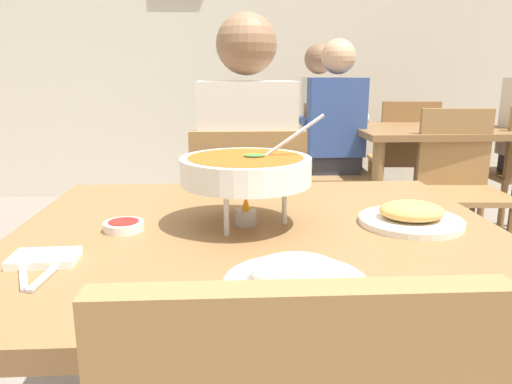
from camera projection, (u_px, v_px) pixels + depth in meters
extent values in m
cube|color=beige|center=(235.00, 25.00, 4.23)|extent=(10.00, 0.10, 3.00)
cube|color=brown|center=(260.00, 237.00, 1.12)|extent=(1.11, 0.96, 0.04)
cylinder|color=brown|center=(100.00, 307.00, 1.59)|extent=(0.07, 0.07, 0.71)
cylinder|color=brown|center=(398.00, 299.00, 1.64)|extent=(0.07, 0.07, 0.71)
cube|color=olive|center=(246.00, 237.00, 2.03)|extent=(0.44, 0.44, 0.03)
cube|color=olive|center=(248.00, 193.00, 1.77)|extent=(0.42, 0.04, 0.45)
cylinder|color=olive|center=(286.00, 269.00, 2.27)|extent=(0.04, 0.04, 0.42)
cylinder|color=olive|center=(204.00, 271.00, 2.25)|extent=(0.04, 0.04, 0.42)
cylinder|color=olive|center=(297.00, 307.00, 1.90)|extent=(0.04, 0.04, 0.42)
cylinder|color=olive|center=(199.00, 309.00, 1.88)|extent=(0.04, 0.04, 0.42)
cylinder|color=#2D2D38|center=(270.00, 282.00, 2.10)|extent=(0.10, 0.10, 0.45)
cylinder|color=#2D2D38|center=(223.00, 283.00, 2.09)|extent=(0.10, 0.10, 0.45)
cube|color=#2D2D38|center=(247.00, 221.00, 1.99)|extent=(0.32, 0.32, 0.12)
cube|color=beige|center=(247.00, 149.00, 1.84)|extent=(0.36, 0.20, 0.50)
sphere|color=#846047|center=(247.00, 44.00, 1.75)|extent=(0.22, 0.22, 0.22)
cylinder|color=beige|center=(283.00, 153.00, 2.05)|extent=(0.08, 0.28, 0.08)
cylinder|color=beige|center=(207.00, 154.00, 2.03)|extent=(0.08, 0.28, 0.08)
cylinder|color=silver|center=(284.00, 203.00, 1.14)|extent=(0.01, 0.01, 0.10)
cylinder|color=silver|center=(227.00, 196.00, 1.21)|extent=(0.01, 0.01, 0.10)
cylinder|color=silver|center=(226.00, 214.00, 1.05)|extent=(0.01, 0.01, 0.10)
torus|color=silver|center=(246.00, 183.00, 1.12)|extent=(0.21, 0.21, 0.01)
cylinder|color=#B2B2B7|center=(246.00, 217.00, 1.14)|extent=(0.05, 0.05, 0.04)
cone|color=orange|center=(246.00, 204.00, 1.13)|extent=(0.02, 0.02, 0.04)
cylinder|color=white|center=(246.00, 170.00, 1.11)|extent=(0.30, 0.30, 0.06)
cylinder|color=#B75119|center=(246.00, 159.00, 1.11)|extent=(0.26, 0.26, 0.01)
ellipsoid|color=#388433|center=(254.00, 155.00, 1.11)|extent=(0.05, 0.03, 0.01)
cylinder|color=silver|center=(284.00, 143.00, 1.12)|extent=(0.18, 0.01, 0.13)
cylinder|color=white|center=(296.00, 285.00, 0.80)|extent=(0.24, 0.24, 0.01)
ellipsoid|color=white|center=(296.00, 270.00, 0.80)|extent=(0.15, 0.13, 0.04)
cylinder|color=white|center=(411.00, 221.00, 1.14)|extent=(0.24, 0.24, 0.01)
ellipsoid|color=tan|center=(411.00, 211.00, 1.14)|extent=(0.15, 0.13, 0.04)
cylinder|color=white|center=(124.00, 226.00, 1.10)|extent=(0.09, 0.09, 0.02)
cylinder|color=maroon|center=(124.00, 222.00, 1.10)|extent=(0.07, 0.07, 0.01)
cube|color=white|center=(44.00, 258.00, 0.91)|extent=(0.12, 0.08, 0.02)
cube|color=silver|center=(23.00, 271.00, 0.87)|extent=(0.08, 0.16, 0.01)
cube|color=silver|center=(52.00, 270.00, 0.87)|extent=(0.03, 0.17, 0.01)
cube|color=brown|center=(430.00, 130.00, 3.19)|extent=(1.00, 0.80, 0.04)
cylinder|color=brown|center=(376.00, 200.00, 2.93)|extent=(0.07, 0.07, 0.71)
cylinder|color=brown|center=(349.00, 177.00, 3.59)|extent=(0.07, 0.07, 0.71)
cylinder|color=brown|center=(465.00, 175.00, 3.64)|extent=(0.07, 0.07, 0.71)
cube|color=olive|center=(321.00, 161.00, 3.76)|extent=(0.44, 0.44, 0.03)
cube|color=olive|center=(348.00, 130.00, 3.72)|extent=(0.04, 0.42, 0.45)
cylinder|color=olive|center=(293.00, 185.00, 3.99)|extent=(0.04, 0.04, 0.42)
cylinder|color=olive|center=(299.00, 196.00, 3.62)|extent=(0.04, 0.04, 0.42)
cylinder|color=olive|center=(339.00, 184.00, 4.01)|extent=(0.04, 0.04, 0.42)
cylinder|color=olive|center=(350.00, 195.00, 3.64)|extent=(0.04, 0.04, 0.42)
cylinder|color=olive|center=(473.00, 200.00, 3.50)|extent=(0.04, 0.04, 0.42)
cylinder|color=olive|center=(501.00, 215.00, 3.13)|extent=(0.04, 0.04, 0.42)
cube|color=olive|center=(337.00, 176.00, 3.24)|extent=(0.46, 0.46, 0.03)
cube|color=olive|center=(333.00, 136.00, 3.38)|extent=(0.42, 0.06, 0.45)
cylinder|color=olive|center=(311.00, 216.00, 3.11)|extent=(0.04, 0.04, 0.42)
cylinder|color=olive|center=(370.00, 216.00, 3.11)|extent=(0.04, 0.04, 0.42)
cylinder|color=olive|center=(304.00, 201.00, 3.48)|extent=(0.04, 0.04, 0.42)
cylinder|color=olive|center=(357.00, 201.00, 3.48)|extent=(0.04, 0.04, 0.42)
cube|color=olive|center=(400.00, 160.00, 3.81)|extent=(0.47, 0.47, 0.03)
cube|color=olive|center=(410.00, 133.00, 3.56)|extent=(0.42, 0.07, 0.45)
cylinder|color=olive|center=(415.00, 183.00, 4.05)|extent=(0.04, 0.04, 0.42)
cylinder|color=olive|center=(369.00, 183.00, 4.06)|extent=(0.04, 0.04, 0.42)
cylinder|color=olive|center=(430.00, 194.00, 3.68)|extent=(0.04, 0.04, 0.42)
cylinder|color=olive|center=(380.00, 194.00, 3.69)|extent=(0.04, 0.04, 0.42)
cube|color=olive|center=(464.00, 195.00, 2.73)|extent=(0.47, 0.47, 0.03)
cube|color=olive|center=(455.00, 147.00, 2.87)|extent=(0.42, 0.07, 0.45)
cylinder|color=olive|center=(439.00, 244.00, 2.60)|extent=(0.04, 0.04, 0.42)
cylinder|color=olive|center=(510.00, 245.00, 2.60)|extent=(0.04, 0.04, 0.42)
cylinder|color=olive|center=(417.00, 223.00, 2.97)|extent=(0.04, 0.04, 0.42)
cylinder|color=olive|center=(479.00, 223.00, 2.97)|extent=(0.04, 0.04, 0.42)
cylinder|color=#2D2D38|center=(333.00, 191.00, 3.71)|extent=(0.10, 0.10, 0.45)
cylinder|color=#2D2D38|center=(328.00, 185.00, 3.90)|extent=(0.10, 0.10, 0.45)
cube|color=#2D2D38|center=(327.00, 152.00, 3.73)|extent=(0.32, 0.32, 0.12)
cube|color=beige|center=(318.00, 111.00, 3.66)|extent=(0.20, 0.36, 0.50)
sphere|color=#846047|center=(319.00, 59.00, 3.57)|extent=(0.22, 0.22, 0.22)
cylinder|color=beige|center=(349.00, 120.00, 3.52)|extent=(0.28, 0.08, 0.08)
cylinder|color=beige|center=(339.00, 116.00, 3.83)|extent=(0.28, 0.08, 0.08)
cylinder|color=#2D2D38|center=(343.00, 201.00, 3.43)|extent=(0.10, 0.10, 0.45)
cylinder|color=#2D2D38|center=(315.00, 201.00, 3.42)|extent=(0.10, 0.10, 0.45)
cube|color=#2D2D38|center=(332.00, 162.00, 3.32)|extent=(0.32, 0.32, 0.12)
cube|color=#334C8C|center=(336.00, 117.00, 3.16)|extent=(0.36, 0.20, 0.50)
sphere|color=tan|center=(339.00, 56.00, 3.07)|extent=(0.22, 0.22, 0.22)
cylinder|color=#334C8C|center=(353.00, 122.00, 3.38)|extent=(0.08, 0.28, 0.08)
cylinder|color=#334C8C|center=(307.00, 122.00, 3.36)|extent=(0.08, 0.28, 0.08)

